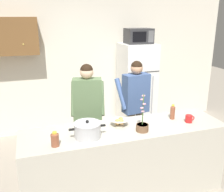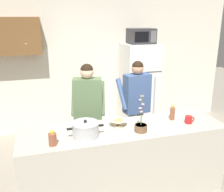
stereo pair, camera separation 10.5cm
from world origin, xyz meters
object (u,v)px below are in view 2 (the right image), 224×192
Objects in this scene: bottle_mid_counter at (172,113)px; person_near_pot at (88,105)px; person_by_sink at (136,99)px; bottle_near_edge at (53,138)px; microwave at (141,36)px; cooking_pot at (86,130)px; bread_bowl at (118,122)px; refrigerator at (139,88)px; coffee_mug at (189,120)px; potted_orchid at (141,126)px.

person_near_pot is at bearing 147.09° from bottle_mid_counter.
bottle_mid_counter is at bearing -74.82° from person_by_sink.
bottle_near_edge is (-1.36, -1.05, 0.02)m from person_by_sink.
person_by_sink is (-0.45, -0.97, -0.89)m from microwave.
cooking_pot is (-0.99, -0.95, 0.02)m from person_by_sink.
microwave is 1.95m from bottle_mid_counter.
bread_bowl is 1.39× the size of bottle_near_edge.
refrigerator is at bearing 90.07° from microwave.
person_by_sink reaches higher than bottle_mid_counter.
bottle_mid_counter is at bearing -97.77° from refrigerator.
person_near_pot reaches higher than coffee_mug.
potted_orchid is at bearing -175.06° from coffee_mug.
person_by_sink is at bearing 71.50° from potted_orchid.
microwave is 2.19m from bread_bowl.
bottle_near_edge is 0.36× the size of potted_orchid.
person_near_pot is at bearing 58.78° from bottle_near_edge.
microwave is at bearing -89.93° from refrigerator.
person_near_pot is 0.70m from bread_bowl.
refrigerator is 1.01m from microwave.
refrigerator is 2.02m from bread_bowl.
refrigerator reaches higher than person_by_sink.
bottle_near_edge is (-0.56, -0.93, 0.00)m from person_near_pot.
coffee_mug is (-0.09, -1.93, 0.10)m from refrigerator.
potted_orchid is (0.66, -0.04, -0.02)m from cooking_pot.
microwave is 0.30× the size of person_by_sink.
cooking_pot is at bearing -102.90° from person_near_pot.
coffee_mug is at bearing 3.83° from bottle_near_edge.
person_near_pot is 9.77× the size of bottle_near_edge.
person_by_sink is at bearing 105.18° from bottle_mid_counter.
cooking_pot is 3.21× the size of coffee_mug.
bottle_near_edge is (-1.81, -2.02, -0.87)m from microwave.
person_by_sink is at bearing 54.70° from bread_bowl.
microwave reaches higher than cooking_pot.
person_by_sink reaches higher than coffee_mug.
bottle_near_edge reaches higher than bread_bowl.
potted_orchid reaches higher than bottle_near_edge.
person_by_sink is 7.86× the size of bottle_mid_counter.
person_by_sink reaches higher than potted_orchid.
coffee_mug is at bearing -69.12° from person_by_sink.
bread_bowl is 0.50× the size of potted_orchid.
microwave reaches higher than refrigerator.
potted_orchid reaches higher than bottle_mid_counter.
cooking_pot is 1.84× the size of bread_bowl.
person_near_pot reaches higher than cooking_pot.
person_near_pot is 0.81m from person_by_sink.
person_near_pot is at bearing -171.74° from person_by_sink.
microwave is (0.00, -0.02, 1.01)m from refrigerator.
bottle_mid_counter is (-0.24, -1.76, 0.15)m from refrigerator.
potted_orchid is at bearing -157.50° from bottle_mid_counter.
refrigerator reaches higher than cooking_pot.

